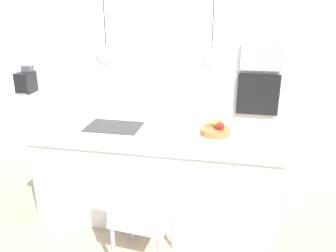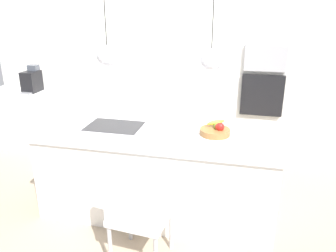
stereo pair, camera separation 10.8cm
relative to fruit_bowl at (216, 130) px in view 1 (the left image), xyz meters
name	(u,v)px [view 1 (the left image)]	position (x,y,z in m)	size (l,w,h in m)	color
floor	(159,209)	(-0.57, 0.00, -0.97)	(6.60, 6.60, 0.00)	tan
back_wall	(184,64)	(-0.57, 1.65, 0.33)	(6.00, 0.10, 2.60)	silver
kitchen_island	(159,171)	(-0.57, 0.00, -0.51)	(2.41, 0.95, 0.93)	white
sink_basin	(114,127)	(-1.04, 0.00, -0.05)	(0.56, 0.40, 0.02)	#2D2D30
faucet	(120,107)	(-1.04, 0.21, 0.10)	(0.02, 0.17, 0.22)	silver
fruit_bowl	(216,130)	(0.00, 0.00, 0.00)	(0.29, 0.29, 0.14)	#9E6B38
side_counter	(23,120)	(-2.97, 1.28, -0.54)	(1.10, 0.60, 0.87)	white
coffee_machine	(26,82)	(-2.84, 1.28, 0.05)	(0.20, 0.35, 0.38)	black
microwave	(261,58)	(0.47, 1.58, 0.46)	(0.54, 0.08, 0.34)	#9E9EA3
oven	(258,94)	(0.47, 1.58, -0.04)	(0.56, 0.08, 0.56)	black
chair_near	(141,214)	(-0.53, -0.83, -0.47)	(0.51, 0.50, 0.88)	silver
pendant_light_left	(107,56)	(-1.07, 0.00, 0.68)	(0.20, 0.20, 0.80)	silver
pendant_light_right	(211,59)	(-0.07, 0.00, 0.68)	(0.20, 0.20, 0.80)	silver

